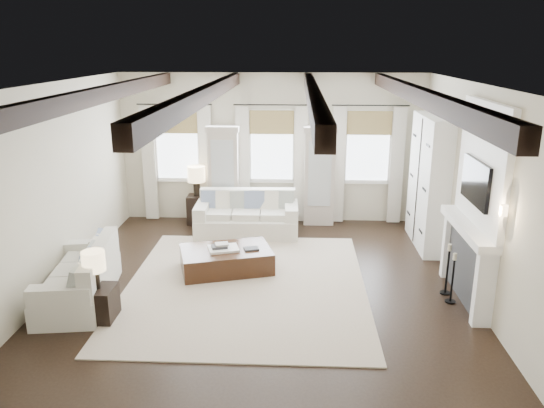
{
  "coord_description": "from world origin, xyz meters",
  "views": [
    {
      "loc": [
        0.54,
        -7.53,
        3.74
      ],
      "look_at": [
        0.13,
        1.09,
        1.15
      ],
      "focal_mm": 35.0,
      "sensor_mm": 36.0,
      "label": 1
    }
  ],
  "objects_px": {
    "ottoman": "(226,260)",
    "side_table_back": "(198,209)",
    "sofa_left": "(82,278)",
    "side_table_front": "(98,304)",
    "sofa_back": "(247,217)"
  },
  "relations": [
    {
      "from": "sofa_left",
      "to": "ottoman",
      "type": "xyz_separation_m",
      "value": [
        2.04,
        1.17,
        -0.15
      ]
    },
    {
      "from": "sofa_left",
      "to": "side_table_back",
      "type": "relative_size",
      "value": 3.33
    },
    {
      "from": "sofa_back",
      "to": "side_table_back",
      "type": "bearing_deg",
      "value": 150.99
    },
    {
      "from": "sofa_left",
      "to": "side_table_back",
      "type": "bearing_deg",
      "value": 73.71
    },
    {
      "from": "sofa_back",
      "to": "side_table_front",
      "type": "xyz_separation_m",
      "value": [
        -1.77,
        -3.67,
        -0.12
      ]
    },
    {
      "from": "side_table_front",
      "to": "side_table_back",
      "type": "bearing_deg",
      "value": 81.62
    },
    {
      "from": "ottoman",
      "to": "side_table_back",
      "type": "distance_m",
      "value": 2.7
    },
    {
      "from": "side_table_front",
      "to": "side_table_back",
      "type": "relative_size",
      "value": 0.78
    },
    {
      "from": "ottoman",
      "to": "sofa_back",
      "type": "bearing_deg",
      "value": 67.87
    },
    {
      "from": "sofa_back",
      "to": "ottoman",
      "type": "xyz_separation_m",
      "value": [
        -0.18,
        -1.9,
        -0.17
      ]
    },
    {
      "from": "sofa_back",
      "to": "ottoman",
      "type": "relative_size",
      "value": 1.39
    },
    {
      "from": "ottoman",
      "to": "side_table_back",
      "type": "height_order",
      "value": "side_table_back"
    },
    {
      "from": "side_table_front",
      "to": "side_table_back",
      "type": "xyz_separation_m",
      "value": [
        0.63,
        4.3,
        0.07
      ]
    },
    {
      "from": "sofa_left",
      "to": "side_table_front",
      "type": "relative_size",
      "value": 4.28
    },
    {
      "from": "sofa_back",
      "to": "ottoman",
      "type": "bearing_deg",
      "value": -95.53
    }
  ]
}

